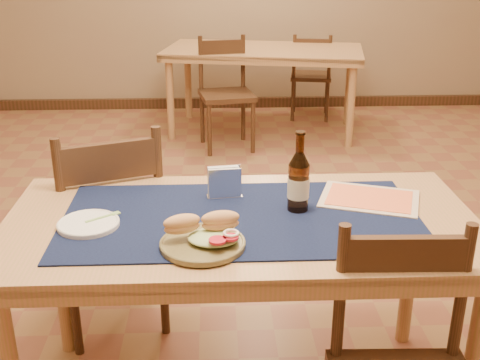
{
  "coord_description": "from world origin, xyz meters",
  "views": [
    {
      "loc": [
        -0.09,
        -2.63,
        1.62
      ],
      "look_at": [
        0.0,
        -0.7,
        0.85
      ],
      "focal_mm": 45.0,
      "sensor_mm": 36.0,
      "label": 1
    }
  ],
  "objects_px": {
    "back_table": "(264,58)",
    "sandwich_plate": "(205,237)",
    "main_table": "(241,240)",
    "beer_bottle": "(299,182)",
    "napkin_holder": "(224,183)",
    "chair_main_far": "(108,226)"
  },
  "relations": [
    {
      "from": "main_table",
      "to": "sandwich_plate",
      "type": "bearing_deg",
      "value": -121.22
    },
    {
      "from": "chair_main_far",
      "to": "sandwich_plate",
      "type": "xyz_separation_m",
      "value": [
        0.42,
        -0.69,
        0.29
      ]
    },
    {
      "from": "back_table",
      "to": "sandwich_plate",
      "type": "xyz_separation_m",
      "value": [
        -0.47,
        -3.62,
        0.12
      ]
    },
    {
      "from": "beer_bottle",
      "to": "napkin_holder",
      "type": "distance_m",
      "value": 0.28
    },
    {
      "from": "main_table",
      "to": "sandwich_plate",
      "type": "relative_size",
      "value": 6.09
    },
    {
      "from": "beer_bottle",
      "to": "back_table",
      "type": "bearing_deg",
      "value": 87.34
    },
    {
      "from": "main_table",
      "to": "back_table",
      "type": "distance_m",
      "value": 3.44
    },
    {
      "from": "back_table",
      "to": "napkin_holder",
      "type": "bearing_deg",
      "value": -97.15
    },
    {
      "from": "beer_bottle",
      "to": "napkin_holder",
      "type": "height_order",
      "value": "beer_bottle"
    },
    {
      "from": "chair_main_far",
      "to": "sandwich_plate",
      "type": "height_order",
      "value": "chair_main_far"
    },
    {
      "from": "main_table",
      "to": "beer_bottle",
      "type": "relative_size",
      "value": 5.68
    },
    {
      "from": "chair_main_far",
      "to": "sandwich_plate",
      "type": "relative_size",
      "value": 3.63
    },
    {
      "from": "chair_main_far",
      "to": "main_table",
      "type": "bearing_deg",
      "value": -41.87
    },
    {
      "from": "back_table",
      "to": "napkin_holder",
      "type": "xyz_separation_m",
      "value": [
        -0.41,
        -3.24,
        0.14
      ]
    },
    {
      "from": "napkin_holder",
      "to": "back_table",
      "type": "bearing_deg",
      "value": 82.85
    },
    {
      "from": "beer_bottle",
      "to": "napkin_holder",
      "type": "bearing_deg",
      "value": 153.59
    },
    {
      "from": "napkin_holder",
      "to": "main_table",
      "type": "bearing_deg",
      "value": -73.35
    },
    {
      "from": "beer_bottle",
      "to": "sandwich_plate",
      "type": "bearing_deg",
      "value": -141.71
    },
    {
      "from": "beer_bottle",
      "to": "main_table",
      "type": "bearing_deg",
      "value": -165.13
    },
    {
      "from": "back_table",
      "to": "main_table",
      "type": "bearing_deg",
      "value": -95.91
    },
    {
      "from": "sandwich_plate",
      "to": "napkin_holder",
      "type": "height_order",
      "value": "napkin_holder"
    },
    {
      "from": "beer_bottle",
      "to": "napkin_holder",
      "type": "xyz_separation_m",
      "value": [
        -0.25,
        0.12,
        -0.05
      ]
    }
  ]
}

